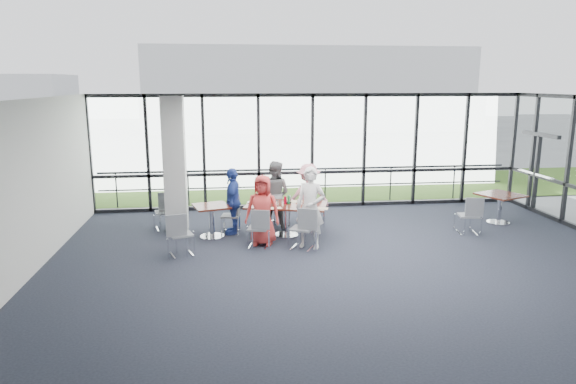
{
  "coord_description": "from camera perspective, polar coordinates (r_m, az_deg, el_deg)",
  "views": [
    {
      "loc": [
        -2.41,
        -9.09,
        3.5
      ],
      "look_at": [
        -1.05,
        1.99,
        1.1
      ],
      "focal_mm": 32.0,
      "sensor_mm": 36.0,
      "label": 1
    }
  ],
  "objects": [
    {
      "name": "chair_spare_la",
      "position": [
        10.74,
        -11.81,
        -4.64
      ],
      "size": [
        0.55,
        0.55,
        0.89
      ],
      "primitive_type": null,
      "rotation": [
        0.0,
        0.0,
        0.32
      ],
      "color": "slate",
      "rests_on": "ground"
    },
    {
      "name": "diner_near_right",
      "position": [
        10.91,
        2.5,
        -1.78
      ],
      "size": [
        0.78,
        0.71,
        1.76
      ],
      "primitive_type": "imported",
      "rotation": [
        0.0,
        0.0,
        -0.48
      ],
      "color": "white",
      "rests_on": "ground"
    },
    {
      "name": "main_table",
      "position": [
        11.82,
        -0.18,
        -1.99
      ],
      "size": [
        2.03,
        1.46,
        0.75
      ],
      "rotation": [
        0.0,
        0.0,
        -0.27
      ],
      "color": "#3B0D0B",
      "rests_on": "ground"
    },
    {
      "name": "chair_main_fl",
      "position": [
        12.83,
        -1.22,
        -1.55
      ],
      "size": [
        0.62,
        0.62,
        0.93
      ],
      "primitive_type": null,
      "rotation": [
        0.0,
        0.0,
        2.63
      ],
      "color": "slate",
      "rests_on": "ground"
    },
    {
      "name": "wall_left",
      "position": [
        9.95,
        -27.97,
        -0.3
      ],
      "size": [
        0.1,
        10.0,
        3.2
      ],
      "primitive_type": "cube",
      "color": "silver",
      "rests_on": "ground"
    },
    {
      "name": "plate_fl",
      "position": [
        12.18,
        -2.01,
        -0.88
      ],
      "size": [
        0.25,
        0.25,
        0.01
      ],
      "primitive_type": "cylinder",
      "color": "white",
      "rests_on": "main_table"
    },
    {
      "name": "apron",
      "position": [
        19.56,
        0.2,
        1.76
      ],
      "size": [
        80.0,
        70.0,
        0.02
      ],
      "primitive_type": "cube",
      "color": "slate",
      "rests_on": "ground"
    },
    {
      "name": "hangar_main",
      "position": [
        41.59,
        1.9,
        11.42
      ],
      "size": [
        24.0,
        10.0,
        6.0
      ],
      "primitive_type": "cube",
      "color": "silver",
      "rests_on": "ground"
    },
    {
      "name": "chair_spare_r",
      "position": [
        12.73,
        19.39,
        -2.48
      ],
      "size": [
        0.51,
        0.51,
        0.88
      ],
      "primitive_type": null,
      "rotation": [
        0.0,
        0.0,
        -0.21
      ],
      "color": "slate",
      "rests_on": "ground"
    },
    {
      "name": "side_table_right",
      "position": [
        13.92,
        22.51,
        -0.64
      ],
      "size": [
        1.22,
        1.22,
        0.75
      ],
      "rotation": [
        0.0,
        0.0,
        0.39
      ],
      "color": "#3B0D0B",
      "rests_on": "ground"
    },
    {
      "name": "diner_near_left",
      "position": [
        11.15,
        -2.84,
        -2.03
      ],
      "size": [
        0.86,
        0.68,
        1.55
      ],
      "primitive_type": "imported",
      "rotation": [
        0.0,
        0.0,
        -0.28
      ],
      "color": "red",
      "rests_on": "ground"
    },
    {
      "name": "chair_main_fr",
      "position": [
        12.73,
        2.73,
        -1.88
      ],
      "size": [
        0.56,
        0.56,
        0.84
      ],
      "primitive_type": null,
      "rotation": [
        0.0,
        0.0,
        2.62
      ],
      "color": "slate",
      "rests_on": "ground"
    },
    {
      "name": "curtain_wall_back",
      "position": [
        14.42,
        2.7,
        4.55
      ],
      "size": [
        12.0,
        0.1,
        3.2
      ],
      "primitive_type": "cube",
      "color": "white",
      "rests_on": "ground"
    },
    {
      "name": "chair_main_nl",
      "position": [
        11.06,
        -3.36,
        -4.04
      ],
      "size": [
        0.5,
        0.5,
        0.84
      ],
      "primitive_type": null,
      "rotation": [
        0.0,
        0.0,
        -0.24
      ],
      "color": "slate",
      "rests_on": "ground"
    },
    {
      "name": "guard_rail",
      "position": [
        15.19,
        2.28,
        0.73
      ],
      "size": [
        12.0,
        0.06,
        0.06
      ],
      "primitive_type": "cylinder",
      "rotation": [
        0.0,
        1.57,
        0.0
      ],
      "color": "#2D2D33",
      "rests_on": "ground"
    },
    {
      "name": "exit_door",
      "position": [
        15.55,
        25.89,
        1.84
      ],
      "size": [
        0.12,
        1.6,
        2.1
      ],
      "primitive_type": "cube",
      "color": "black",
      "rests_on": "ground"
    },
    {
      "name": "plate_nr",
      "position": [
        11.36,
        2.29,
        -1.85
      ],
      "size": [
        0.26,
        0.26,
        0.01
      ],
      "primitive_type": "cylinder",
      "color": "white",
      "rests_on": "main_table"
    },
    {
      "name": "tumbler_c",
      "position": [
        11.98,
        0.19,
        -0.79
      ],
      "size": [
        0.07,
        0.07,
        0.14
      ],
      "primitive_type": "cylinder",
      "color": "white",
      "rests_on": "main_table"
    },
    {
      "name": "tumbler_b",
      "position": [
        11.54,
        1.17,
        -1.28
      ],
      "size": [
        0.07,
        0.07,
        0.14
      ],
      "primitive_type": "cylinder",
      "color": "white",
      "rests_on": "main_table"
    },
    {
      "name": "green_bottle",
      "position": [
        11.79,
        0.07,
        -0.85
      ],
      "size": [
        0.05,
        0.05,
        0.2
      ],
      "primitive_type": "cylinder",
      "color": "#1A6E37",
      "rests_on": "main_table"
    },
    {
      "name": "ketchup_bottle",
      "position": [
        11.79,
        -0.32,
        -0.9
      ],
      "size": [
        0.06,
        0.06,
        0.18
      ],
      "primitive_type": "cylinder",
      "color": "#A7001A",
      "rests_on": "main_table"
    },
    {
      "name": "diner_far_left",
      "position": [
        12.57,
        -1.51,
        -0.21
      ],
      "size": [
        0.93,
        0.79,
        1.63
      ],
      "primitive_type": "imported",
      "rotation": [
        0.0,
        0.0,
        2.67
      ],
      "color": "slate",
      "rests_on": "ground"
    },
    {
      "name": "diner_end",
      "position": [
        12.02,
        -6.13,
        -1.0
      ],
      "size": [
        0.61,
        0.97,
        1.56
      ],
      "primitive_type": "imported",
      "rotation": [
        0.0,
        0.0,
        -1.69
      ],
      "color": "navy",
      "rests_on": "ground"
    },
    {
      "name": "grass_strip",
      "position": [
        17.61,
        1.01,
        0.69
      ],
      "size": [
        80.0,
        5.0,
        0.01
      ],
      "primitive_type": "cube",
      "color": "#305119",
      "rests_on": "ground"
    },
    {
      "name": "chair_main_nr",
      "position": [
        10.92,
        1.56,
        -4.09
      ],
      "size": [
        0.59,
        0.59,
        0.9
      ],
      "primitive_type": null,
      "rotation": [
        0.0,
        0.0,
        -0.46
      ],
      "color": "slate",
      "rests_on": "ground"
    },
    {
      "name": "side_table_left",
      "position": [
        11.83,
        -8.5,
        -2.12
      ],
      "size": [
        0.93,
        0.93,
        0.75
      ],
      "rotation": [
        0.0,
        0.0,
        0.27
      ],
      "color": "#3B0D0B",
      "rests_on": "ground"
    },
    {
      "name": "diner_far_right",
      "position": [
        12.53,
        2.27,
        -0.4
      ],
      "size": [
        1.02,
        0.53,
        1.57
      ],
      "primitive_type": "imported",
      "rotation": [
        0.0,
        0.0,
        3.13
      ],
      "color": "pink",
      "rests_on": "ground"
    },
    {
      "name": "plate_end",
      "position": [
        11.98,
        -3.94,
        -1.13
      ],
      "size": [
        0.26,
        0.26,
        0.01
      ],
      "primitive_type": "cylinder",
      "color": "white",
      "rests_on": "main_table"
    },
    {
      "name": "chair_main_end",
      "position": [
        12.15,
        -6.41,
        -2.64
      ],
      "size": [
        0.47,
        0.47,
        0.84
      ],
      "primitive_type": null,
      "rotation": [
        0.0,
        0.0,
        -1.74
      ],
      "color": "slate",
      "rests_on": "ground"
    },
    {
      "name": "tumbler_d",
      "position": [
        11.76,
        -3.45,
        -1.08
      ],
      "size": [
        0.07,
        0.07,
        0.13
      ],
      "primitive_type": "cylinder",
      "color": "white",
      "rests_on": "main_table"
    },
    {
      "name": "tumbler_a",
      "position": [
        11.58,
        -1.22,
        -1.26
      ],
      "size": [
        0.07,
        0.07,
        0.13
      ],
      "primitive_type": "cylinder",
      "color": "white",
      "rests_on": "main_table"
    },
    {
      "name": "ceiling",
      "position": [
        9.41,
        7.99,
        10.2
      ],
      "size": [
        12.0,
        10.0,
        0.04
      ],
      "primitive_type": "cube",
      "color": "silver",
      "rests_on": "ground"
    },
    {
      "name": "menu_a",
      "position": [
        11.41,
        -1.41,
        -1.8
      ],
      "size": [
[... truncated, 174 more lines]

